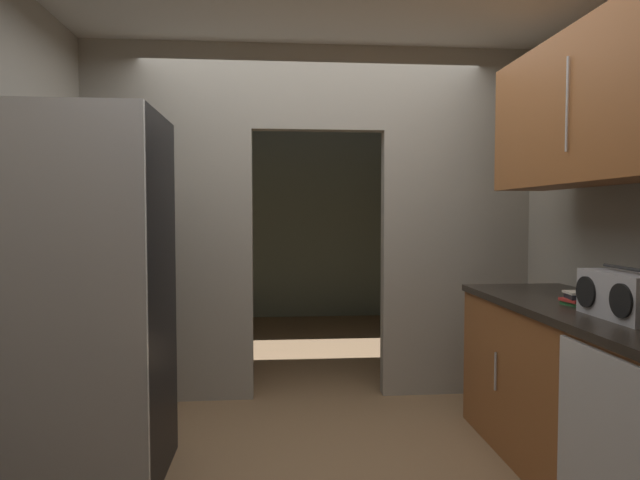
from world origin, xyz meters
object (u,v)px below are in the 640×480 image
object	(u,v)px
dishwasher	(598,457)
book_stack	(577,299)
refrigerator	(87,299)
boombox	(624,296)

from	to	relation	value
dishwasher	book_stack	bearing A→B (deg)	66.62
book_stack	dishwasher	bearing A→B (deg)	-113.38
refrigerator	dishwasher	xyz separation A→B (m)	(2.23, -0.86, -0.52)
refrigerator	boombox	bearing A→B (deg)	-12.27
refrigerator	book_stack	xyz separation A→B (m)	(2.52, -0.19, -0.00)
dishwasher	book_stack	xyz separation A→B (m)	(0.29, 0.67, 0.52)
boombox	refrigerator	bearing A→B (deg)	167.73
boombox	book_stack	bearing A→B (deg)	91.56
boombox	dishwasher	bearing A→B (deg)	-134.05
refrigerator	dishwasher	world-z (taller)	refrigerator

